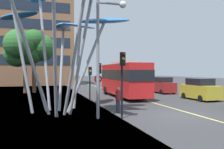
{
  "coord_description": "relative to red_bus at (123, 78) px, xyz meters",
  "views": [
    {
      "loc": [
        -8.36,
        -13.32,
        2.84
      ],
      "look_at": [
        -1.75,
        8.67,
        2.5
      ],
      "focal_mm": 38.02,
      "sensor_mm": 36.0,
      "label": 1
    }
  ],
  "objects": [
    {
      "name": "pedestrian",
      "position": [
        -3.62,
        -9.11,
        -1.23
      ],
      "size": [
        0.34,
        0.34,
        1.73
      ],
      "color": "#2D3342",
      "rests_on": "ground"
    },
    {
      "name": "tree_pavement_far",
      "position": [
        -9.39,
        8.17,
        3.88
      ],
      "size": [
        5.23,
        4.16,
        8.23
      ],
      "color": "brown",
      "rests_on": "ground"
    },
    {
      "name": "street_lamp",
      "position": [
        -4.95,
        -10.7,
        2.52
      ],
      "size": [
        1.88,
        0.44,
        7.13
      ],
      "color": "gray",
      "rests_on": "ground"
    },
    {
      "name": "leaf_sculpture",
      "position": [
        -7.43,
        -8.08,
        4.73
      ],
      "size": [
        9.83,
        11.13,
        9.3
      ],
      "color": "#9EA0A5",
      "rests_on": "ground"
    },
    {
      "name": "backdrop_building",
      "position": [
        -15.65,
        28.68,
        6.38
      ],
      "size": [
        26.6,
        12.53,
        16.94
      ],
      "color": "#8E6042",
      "rests_on": "ground"
    },
    {
      "name": "tree_pavement_near",
      "position": [
        -11.0,
        8.17,
        3.51
      ],
      "size": [
        5.01,
        4.91,
        8.09
      ],
      "color": "brown",
      "rests_on": "ground"
    },
    {
      "name": "traffic_light_kerb_near",
      "position": [
        -4.03,
        -11.19,
        0.76
      ],
      "size": [
        0.28,
        0.42,
        3.95
      ],
      "color": "black",
      "rests_on": "ground"
    },
    {
      "name": "ground",
      "position": [
        -1.03,
        -11.13,
        -2.14
      ],
      "size": [
        120.0,
        240.0,
        0.1
      ],
      "color": "#38383A"
    },
    {
      "name": "car_parked_mid",
      "position": [
        6.37,
        -4.58,
        -1.09
      ],
      "size": [
        2.06,
        4.3,
        2.12
      ],
      "color": "gold",
      "rests_on": "ground"
    },
    {
      "name": "traffic_light_island_mid",
      "position": [
        -4.2,
        -2.36,
        0.26
      ],
      "size": [
        0.28,
        0.42,
        3.24
      ],
      "color": "black",
      "rests_on": "ground"
    },
    {
      "name": "red_bus",
      "position": [
        0.0,
        0.0,
        0.0
      ],
      "size": [
        2.81,
        10.31,
        3.84
      ],
      "color": "red",
      "rests_on": "ground"
    },
    {
      "name": "car_side_street",
      "position": [
        5.96,
        9.88,
        -1.17
      ],
      "size": [
        1.99,
        3.89,
        1.97
      ],
      "color": "navy",
      "rests_on": "ground"
    },
    {
      "name": "car_parked_far",
      "position": [
        6.31,
        2.78,
        -1.12
      ],
      "size": [
        1.99,
        4.04,
        2.06
      ],
      "color": "maroon",
      "rests_on": "ground"
    },
    {
      "name": "traffic_light_kerb_far",
      "position": [
        -4.37,
        -6.76,
        0.4
      ],
      "size": [
        0.28,
        0.42,
        3.44
      ],
      "color": "black",
      "rests_on": "ground"
    },
    {
      "name": "no_entry_sign",
      "position": [
        -4.53,
        -7.02,
        -0.4
      ],
      "size": [
        0.6,
        0.12,
        2.54
      ],
      "color": "gray",
      "rests_on": "ground"
    }
  ]
}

